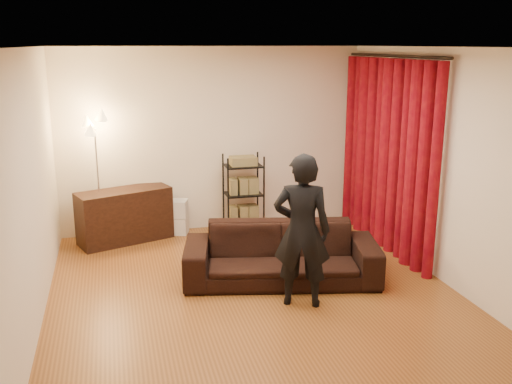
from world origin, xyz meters
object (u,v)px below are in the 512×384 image
object	(u,v)px
sofa	(281,254)
person	(302,231)
wire_shelf	(243,194)
storage_boxes	(177,217)
media_cabinet	(125,216)
floor_lamp	(98,180)

from	to	relation	value
sofa	person	bearing A→B (deg)	-75.93
sofa	wire_shelf	world-z (taller)	wire_shelf
storage_boxes	person	bearing A→B (deg)	-69.11
media_cabinet	wire_shelf	distance (m)	1.74
wire_shelf	media_cabinet	bearing A→B (deg)	-157.48
media_cabinet	wire_shelf	bearing A→B (deg)	-20.19
media_cabinet	floor_lamp	size ratio (longest dim) A/B	0.71
sofa	storage_boxes	bearing A→B (deg)	128.47
wire_shelf	storage_boxes	bearing A→B (deg)	-165.69
sofa	floor_lamp	bearing A→B (deg)	149.64
media_cabinet	sofa	bearing A→B (deg)	-67.05
sofa	media_cabinet	bearing A→B (deg)	144.99
sofa	person	size ratio (longest dim) A/B	1.37
sofa	media_cabinet	distance (m)	2.57
sofa	storage_boxes	distance (m)	2.26
person	wire_shelf	bearing A→B (deg)	-67.34
person	wire_shelf	xyz separation A→B (m)	(-0.05, 2.53, -0.25)
wire_shelf	floor_lamp	size ratio (longest dim) A/B	0.64
media_cabinet	storage_boxes	xyz separation A→B (m)	(0.75, 0.14, -0.12)
sofa	wire_shelf	size ratio (longest dim) A/B	1.94
sofa	wire_shelf	bearing A→B (deg)	102.91
wire_shelf	sofa	bearing A→B (deg)	-66.43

